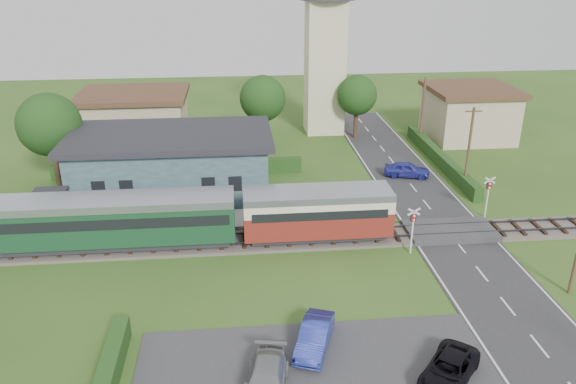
{
  "coord_description": "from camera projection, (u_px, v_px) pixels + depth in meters",
  "views": [
    {
      "loc": [
        -4.84,
        -32.14,
        18.17
      ],
      "look_at": [
        -1.31,
        4.0,
        2.84
      ],
      "focal_mm": 35.0,
      "sensor_mm": 36.0,
      "label": 1
    }
  ],
  "objects": [
    {
      "name": "ground",
      "position": [
        314.0,
        254.0,
        36.97
      ],
      "size": [
        120.0,
        120.0,
        0.0
      ],
      "primitive_type": "plane",
      "color": "#2D4C19"
    },
    {
      "name": "railway_track",
      "position": [
        310.0,
        239.0,
        38.76
      ],
      "size": [
        76.0,
        3.2,
        0.49
      ],
      "color": "#4C443D",
      "rests_on": "ground"
    },
    {
      "name": "road",
      "position": [
        460.0,
        247.0,
        37.85
      ],
      "size": [
        6.0,
        70.0,
        0.05
      ],
      "primitive_type": "cube",
      "color": "#28282B",
      "rests_on": "ground"
    },
    {
      "name": "car_park",
      "position": [
        318.0,
        383.0,
        25.82
      ],
      "size": [
        17.0,
        9.0,
        0.08
      ],
      "primitive_type": "cube",
      "color": "#333335",
      "rests_on": "ground"
    },
    {
      "name": "crossing_deck",
      "position": [
        450.0,
        231.0,
        39.61
      ],
      "size": [
        6.2,
        3.4,
        0.45
      ],
      "primitive_type": "cube",
      "color": "#333335",
      "rests_on": "ground"
    },
    {
      "name": "platform",
      "position": [
        168.0,
        223.0,
        40.75
      ],
      "size": [
        30.0,
        3.0,
        0.45
      ],
      "primitive_type": "cube",
      "color": "gray",
      "rests_on": "ground"
    },
    {
      "name": "equipment_hut",
      "position": [
        51.0,
        209.0,
        39.45
      ],
      "size": [
        2.3,
        2.3,
        2.55
      ],
      "color": "beige",
      "rests_on": "platform"
    },
    {
      "name": "station_building",
      "position": [
        172.0,
        164.0,
        45.11
      ],
      "size": [
        16.0,
        9.0,
        5.3
      ],
      "color": "#31454B",
      "rests_on": "ground"
    },
    {
      "name": "train",
      "position": [
        62.0,
        222.0,
        36.5
      ],
      "size": [
        43.2,
        2.9,
        3.4
      ],
      "color": "#232328",
      "rests_on": "ground"
    },
    {
      "name": "church_tower",
      "position": [
        325.0,
        37.0,
        59.11
      ],
      "size": [
        6.0,
        6.0,
        17.6
      ],
      "color": "beige",
      "rests_on": "ground"
    },
    {
      "name": "house_west",
      "position": [
        135.0,
        118.0,
        57.46
      ],
      "size": [
        10.8,
        8.8,
        5.5
      ],
      "color": "tan",
      "rests_on": "ground"
    },
    {
      "name": "house_east",
      "position": [
        469.0,
        112.0,
        59.67
      ],
      "size": [
        8.8,
        8.8,
        5.5
      ],
      "color": "tan",
      "rests_on": "ground"
    },
    {
      "name": "hedge_roadside",
      "position": [
        440.0,
        158.0,
        52.67
      ],
      "size": [
        0.8,
        18.0,
        1.2
      ],
      "primitive_type": "cube",
      "color": "#193814",
      "rests_on": "ground"
    },
    {
      "name": "hedge_station",
      "position": [
        179.0,
        168.0,
        50.03
      ],
      "size": [
        22.0,
        0.8,
        1.3
      ],
      "primitive_type": "cube",
      "color": "#193814",
      "rests_on": "ground"
    },
    {
      "name": "tree_a",
      "position": [
        49.0,
        125.0,
        45.92
      ],
      "size": [
        5.2,
        5.2,
        8.0
      ],
      "color": "#332316",
      "rests_on": "ground"
    },
    {
      "name": "tree_b",
      "position": [
        263.0,
        99.0,
        55.93
      ],
      "size": [
        4.6,
        4.6,
        7.34
      ],
      "color": "#332316",
      "rests_on": "ground"
    },
    {
      "name": "tree_c",
      "position": [
        357.0,
        95.0,
        58.8
      ],
      "size": [
        4.2,
        4.2,
        6.78
      ],
      "color": "#332316",
      "rests_on": "ground"
    },
    {
      "name": "utility_pole_c",
      "position": [
        469.0,
        148.0,
        46.0
      ],
      "size": [
        1.4,
        0.22,
        7.0
      ],
      "color": "#473321",
      "rests_on": "ground"
    },
    {
      "name": "utility_pole_d",
      "position": [
        423.0,
        111.0,
        57.0
      ],
      "size": [
        1.4,
        0.22,
        7.0
      ],
      "color": "#473321",
      "rests_on": "ground"
    },
    {
      "name": "crossing_signal_near",
      "position": [
        413.0,
        224.0,
        36.33
      ],
      "size": [
        0.84,
        0.28,
        3.28
      ],
      "color": "silver",
      "rests_on": "ground"
    },
    {
      "name": "crossing_signal_far",
      "position": [
        488.0,
        191.0,
        41.38
      ],
      "size": [
        0.84,
        0.28,
        3.28
      ],
      "color": "silver",
      "rests_on": "ground"
    },
    {
      "name": "streetlamp_west",
      "position": [
        50.0,
        132.0,
        52.15
      ],
      "size": [
        0.3,
        0.3,
        5.15
      ],
      "color": "#3F3F47",
      "rests_on": "ground"
    },
    {
      "name": "streetlamp_east",
      "position": [
        424.0,
        104.0,
        61.97
      ],
      "size": [
        0.3,
        0.3,
        5.15
      ],
      "color": "#3F3F47",
      "rests_on": "ground"
    },
    {
      "name": "car_on_road",
      "position": [
        407.0,
        169.0,
        49.61
      ],
      "size": [
        4.23,
        2.63,
        1.34
      ],
      "primitive_type": "imported",
      "rotation": [
        0.0,
        0.0,
        1.28
      ],
      "color": "#2A2F9B",
      "rests_on": "road"
    },
    {
      "name": "car_park_blue",
      "position": [
        315.0,
        336.0,
        27.86
      ],
      "size": [
        2.63,
        4.19,
        1.3
      ],
      "primitive_type": "imported",
      "rotation": [
        0.0,
        0.0,
        -0.34
      ],
      "color": "navy",
      "rests_on": "car_park"
    },
    {
      "name": "car_park_silver",
      "position": [
        266.0,
        382.0,
        24.86
      ],
      "size": [
        2.61,
        4.74,
        1.3
      ],
      "primitive_type": "imported",
      "rotation": [
        0.0,
        0.0,
        -0.18
      ],
      "color": "gray",
      "rests_on": "car_park"
    },
    {
      "name": "car_park_dark",
      "position": [
        449.0,
        370.0,
        25.7
      ],
      "size": [
        4.09,
        4.43,
        1.15
      ],
      "primitive_type": "imported",
      "rotation": [
        0.0,
        0.0,
        -0.68
      ],
      "color": "black",
      "rests_on": "car_park"
    },
    {
      "name": "pedestrian_near",
      "position": [
        265.0,
        207.0,
        40.91
      ],
      "size": [
        0.68,
        0.53,
        1.63
      ],
      "primitive_type": "imported",
      "rotation": [
        0.0,
        0.0,
        2.87
      ],
      "color": "gray",
      "rests_on": "platform"
    },
    {
      "name": "pedestrian_far",
      "position": [
        82.0,
        216.0,
        39.44
      ],
      "size": [
        0.74,
        0.9,
        1.67
      ],
      "primitive_type": "imported",
      "rotation": [
        0.0,
        0.0,
        1.72
      ],
      "color": "gray",
      "rests_on": "platform"
    }
  ]
}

